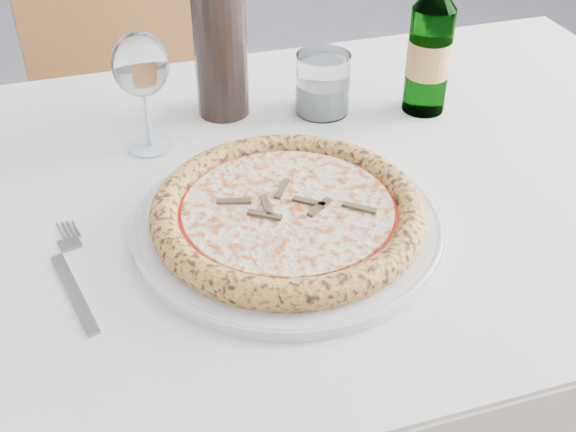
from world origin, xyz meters
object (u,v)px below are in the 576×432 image
(dining_table, at_px, (267,243))
(chair_far, at_px, (131,87))
(wine_glass, at_px, (141,67))
(beer_bottle, at_px, (430,48))
(pizza, at_px, (288,212))
(wine_bottle, at_px, (219,27))
(plate, at_px, (288,224))
(tumbler, at_px, (323,87))

(dining_table, xyz_separation_m, chair_far, (-0.10, 0.79, -0.13))
(wine_glass, distance_m, beer_bottle, 0.41)
(pizza, xyz_separation_m, wine_glass, (-0.13, 0.23, 0.09))
(chair_far, xyz_separation_m, wine_bottle, (0.10, -0.59, 0.35))
(pizza, bearing_deg, plate, 16.22)
(chair_far, height_order, tumbler, chair_far)
(plate, relative_size, wine_glass, 2.17)
(pizza, height_order, wine_bottle, wine_bottle)
(dining_table, relative_size, wine_glass, 8.08)
(tumbler, distance_m, beer_bottle, 0.16)
(dining_table, height_order, pizza, pizza)
(beer_bottle, bearing_deg, wine_bottle, 164.92)
(chair_far, xyz_separation_m, wine_glass, (-0.02, -0.66, 0.34))
(plate, height_order, wine_bottle, wine_bottle)
(wine_bottle, bearing_deg, pizza, -88.54)
(dining_table, distance_m, wine_bottle, 0.31)
(dining_table, xyz_separation_m, wine_glass, (-0.13, 0.13, 0.22))
(pizza, bearing_deg, beer_bottle, 39.11)
(pizza, height_order, tumbler, tumbler)
(plate, distance_m, beer_bottle, 0.37)
(plate, relative_size, pizza, 1.14)
(dining_table, xyz_separation_m, pizza, (-0.00, -0.10, 0.12))
(tumbler, height_order, wine_bottle, wine_bottle)
(tumbler, relative_size, beer_bottle, 0.37)
(plate, distance_m, wine_glass, 0.29)
(wine_bottle, bearing_deg, chair_far, 99.39)
(dining_table, height_order, beer_bottle, beer_bottle)
(dining_table, relative_size, pizza, 4.25)
(dining_table, distance_m, chair_far, 0.81)
(plate, bearing_deg, chair_far, 96.71)
(pizza, relative_size, tumbler, 3.55)
(chair_far, distance_m, tumbler, 0.72)
(chair_far, distance_m, beer_bottle, 0.83)
(chair_far, distance_m, wine_glass, 0.74)
(wine_glass, bearing_deg, beer_bottle, -0.85)
(wine_glass, bearing_deg, chair_far, 88.06)
(tumbler, bearing_deg, dining_table, -128.91)
(wine_glass, bearing_deg, wine_bottle, 30.84)
(dining_table, height_order, plate, plate)
(dining_table, distance_m, pizza, 0.16)
(dining_table, relative_size, chair_far, 1.44)
(plate, xyz_separation_m, wine_glass, (-0.13, 0.23, 0.11))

